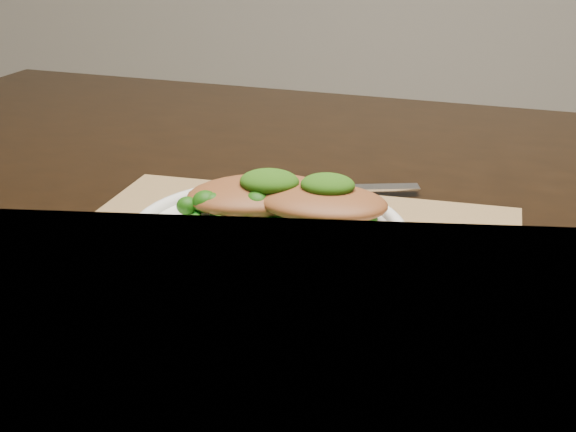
% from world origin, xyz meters
% --- Properties ---
extents(placemat, '(0.44, 0.33, 0.00)m').
position_xyz_m(placemat, '(-0.14, -0.15, 0.75)').
color(placemat, olive).
rests_on(placemat, dining_table).
extents(dinner_plate, '(0.26, 0.26, 0.02)m').
position_xyz_m(dinner_plate, '(-0.16, -0.16, 0.77)').
color(dinner_plate, white).
rests_on(dinner_plate, placemat).
extents(knife, '(0.20, 0.07, 0.01)m').
position_xyz_m(knife, '(-0.15, -0.01, 0.76)').
color(knife, silver).
rests_on(knife, placemat).
extents(fork, '(0.14, 0.06, 0.00)m').
position_xyz_m(fork, '(-0.15, -0.32, 0.76)').
color(fork, silver).
rests_on(fork, placemat).
extents(chicken_fillet_left, '(0.17, 0.14, 0.03)m').
position_xyz_m(chicken_fillet_left, '(-0.18, -0.10, 0.78)').
color(chicken_fillet_left, brown).
rests_on(chicken_fillet_left, dinner_plate).
extents(chicken_fillet_right, '(0.13, 0.10, 0.03)m').
position_xyz_m(chicken_fillet_right, '(-0.11, -0.12, 0.79)').
color(chicken_fillet_right, brown).
rests_on(chicken_fillet_right, dinner_plate).
extents(pesto_dollop_left, '(0.06, 0.05, 0.02)m').
position_xyz_m(pesto_dollop_left, '(-0.17, -0.11, 0.80)').
color(pesto_dollop_left, '#194409').
rests_on(pesto_dollop_left, chicken_fillet_left).
extents(pesto_dollop_right, '(0.05, 0.04, 0.02)m').
position_xyz_m(pesto_dollop_right, '(-0.11, -0.11, 0.80)').
color(pesto_dollop_right, '#194409').
rests_on(pesto_dollop_right, chicken_fillet_right).
extents(broccolini_bundle, '(0.15, 0.17, 0.04)m').
position_xyz_m(broccolini_bundle, '(-0.15, -0.20, 0.77)').
color(broccolini_bundle, '#0B590E').
rests_on(broccolini_bundle, dinner_plate).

